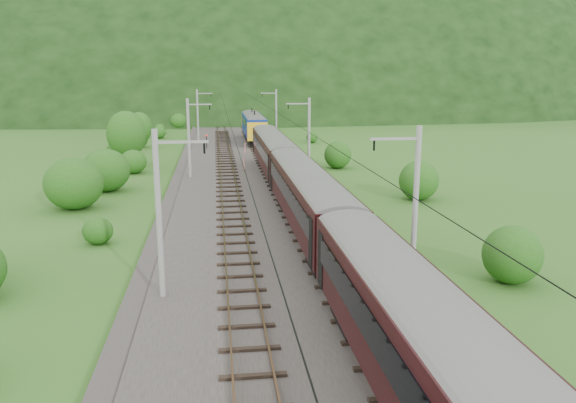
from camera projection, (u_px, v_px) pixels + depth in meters
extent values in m
plane|color=#30591C|center=(291.00, 295.00, 27.81)|extent=(600.00, 600.00, 0.00)
cube|color=#38332D|center=(271.00, 236.00, 37.45)|extent=(14.00, 220.00, 0.30)
cube|color=#513523|center=(224.00, 233.00, 36.98)|extent=(0.08, 220.00, 0.15)
cube|color=#513523|center=(246.00, 232.00, 37.16)|extent=(0.08, 220.00, 0.15)
cube|color=black|center=(235.00, 234.00, 37.10)|extent=(2.40, 220.00, 0.12)
cube|color=#513523|center=(296.00, 230.00, 37.58)|extent=(0.08, 220.00, 0.15)
cube|color=#513523|center=(317.00, 229.00, 37.76)|extent=(0.08, 220.00, 0.15)
cube|color=black|center=(306.00, 232.00, 37.70)|extent=(2.40, 220.00, 0.12)
cylinder|color=gray|center=(159.00, 215.00, 26.08)|extent=(0.28, 0.28, 8.00)
cube|color=gray|center=(182.00, 142.00, 25.47)|extent=(2.40, 0.12, 0.12)
cylinder|color=black|center=(204.00, 148.00, 25.66)|extent=(0.10, 0.10, 0.50)
cylinder|color=gray|center=(189.00, 138.00, 57.02)|extent=(0.28, 0.28, 8.00)
cube|color=gray|center=(200.00, 104.00, 56.41)|extent=(2.40, 0.12, 0.12)
cylinder|color=black|center=(210.00, 107.00, 56.60)|extent=(0.10, 0.10, 0.50)
cylinder|color=gray|center=(198.00, 115.00, 87.96)|extent=(0.28, 0.28, 8.00)
cube|color=gray|center=(205.00, 93.00, 87.35)|extent=(2.40, 0.12, 0.12)
cylinder|color=black|center=(211.00, 95.00, 87.54)|extent=(0.10, 0.10, 0.50)
cylinder|color=gray|center=(202.00, 105.00, 118.90)|extent=(0.28, 0.28, 8.00)
cube|color=gray|center=(207.00, 88.00, 118.29)|extent=(2.40, 0.12, 0.12)
cylinder|color=black|center=(212.00, 90.00, 118.48)|extent=(0.10, 0.10, 0.50)
cylinder|color=gray|center=(205.00, 98.00, 149.84)|extent=(0.28, 0.28, 8.00)
cube|color=gray|center=(209.00, 85.00, 149.23)|extent=(2.40, 0.12, 0.12)
cylinder|color=black|center=(212.00, 86.00, 149.42)|extent=(0.10, 0.10, 0.50)
cylinder|color=gray|center=(415.00, 207.00, 27.62)|extent=(0.28, 0.28, 8.00)
cube|color=gray|center=(395.00, 139.00, 26.72)|extent=(2.40, 0.12, 0.12)
cylinder|color=black|center=(374.00, 145.00, 26.66)|extent=(0.10, 0.10, 0.50)
cylinder|color=gray|center=(309.00, 137.00, 58.56)|extent=(0.28, 0.28, 8.00)
cube|color=gray|center=(298.00, 104.00, 57.66)|extent=(2.40, 0.12, 0.12)
cylinder|color=black|center=(288.00, 107.00, 57.60)|extent=(0.10, 0.10, 0.50)
cylinder|color=gray|center=(276.00, 115.00, 89.50)|extent=(0.28, 0.28, 8.00)
cube|color=gray|center=(269.00, 93.00, 88.59)|extent=(2.40, 0.12, 0.12)
cylinder|color=black|center=(262.00, 95.00, 88.54)|extent=(0.10, 0.10, 0.50)
cylinder|color=gray|center=(260.00, 104.00, 120.44)|extent=(0.28, 0.28, 8.00)
cube|color=gray|center=(255.00, 88.00, 119.53)|extent=(2.40, 0.12, 0.12)
cylinder|color=black|center=(250.00, 89.00, 119.48)|extent=(0.10, 0.10, 0.50)
cylinder|color=gray|center=(251.00, 98.00, 151.38)|extent=(0.28, 0.28, 8.00)
cube|color=gray|center=(246.00, 85.00, 150.47)|extent=(2.40, 0.12, 0.12)
cylinder|color=black|center=(243.00, 86.00, 150.42)|extent=(0.10, 0.10, 0.50)
cylinder|color=black|center=(233.00, 132.00, 35.60)|extent=(0.03, 198.00, 0.03)
cylinder|color=black|center=(307.00, 131.00, 36.19)|extent=(0.03, 198.00, 0.03)
ellipsoid|color=black|center=(222.00, 96.00, 279.20)|extent=(504.00, 360.00, 244.00)
cube|color=black|center=(434.00, 361.00, 15.64)|extent=(2.82, 21.38, 2.92)
cylinder|color=slate|center=(437.00, 318.00, 15.34)|extent=(2.82, 21.27, 2.82)
cube|color=black|center=(385.00, 353.00, 15.38)|extent=(0.05, 18.81, 1.12)
cube|color=black|center=(483.00, 347.00, 15.74)|extent=(0.05, 18.81, 1.12)
cube|color=black|center=(363.00, 313.00, 23.29)|extent=(2.14, 3.11, 0.87)
cube|color=black|center=(307.00, 196.00, 36.81)|extent=(2.82, 21.38, 2.92)
cylinder|color=slate|center=(308.00, 176.00, 36.52)|extent=(2.82, 21.27, 2.82)
cube|color=black|center=(286.00, 191.00, 36.56)|extent=(0.05, 18.81, 1.12)
cube|color=black|center=(329.00, 190.00, 36.91)|extent=(0.05, 18.81, 1.12)
cube|color=black|center=(330.00, 260.00, 30.00)|extent=(2.14, 3.11, 0.87)
cube|color=black|center=(292.00, 199.00, 44.47)|extent=(2.14, 3.11, 0.87)
cube|color=black|center=(273.00, 151.00, 57.99)|extent=(2.82, 21.38, 2.92)
cylinder|color=slate|center=(273.00, 138.00, 57.70)|extent=(2.82, 21.27, 2.82)
cube|color=black|center=(260.00, 148.00, 57.74)|extent=(0.05, 18.81, 1.12)
cube|color=black|center=(287.00, 147.00, 58.09)|extent=(0.05, 18.81, 1.12)
cube|color=black|center=(282.00, 183.00, 51.18)|extent=(2.14, 3.11, 0.87)
cube|color=black|center=(267.00, 159.00, 65.65)|extent=(2.14, 3.11, 0.87)
cube|color=navy|center=(253.00, 125.00, 87.63)|extent=(2.82, 17.49, 2.92)
cylinder|color=slate|center=(253.00, 116.00, 87.34)|extent=(2.82, 17.40, 2.82)
cube|color=black|center=(244.00, 123.00, 87.37)|extent=(0.05, 15.39, 1.12)
cube|color=black|center=(262.00, 122.00, 87.73)|extent=(0.05, 15.39, 1.12)
cube|color=black|center=(256.00, 141.00, 82.13)|extent=(2.14, 3.11, 0.87)
cube|color=black|center=(251.00, 133.00, 93.97)|extent=(2.14, 3.11, 0.87)
cube|color=yellow|center=(250.00, 122.00, 95.93)|extent=(2.87, 0.50, 2.62)
cube|color=yellow|center=(257.00, 132.00, 79.41)|extent=(2.87, 0.50, 2.62)
cube|color=black|center=(252.00, 111.00, 90.08)|extent=(0.08, 1.60, 0.87)
cylinder|color=red|center=(244.00, 164.00, 61.25)|extent=(0.17, 0.17, 1.56)
cylinder|color=red|center=(245.00, 149.00, 73.54)|extent=(0.17, 0.17, 1.58)
cylinder|color=black|center=(207.00, 142.00, 79.81)|extent=(0.13, 0.13, 1.80)
sphere|color=red|center=(206.00, 135.00, 79.60)|extent=(0.22, 0.22, 0.22)
ellipsoid|color=#235416|center=(98.00, 231.00, 36.00)|extent=(1.94, 1.94, 1.74)
ellipsoid|color=#235416|center=(74.00, 184.00, 45.04)|extent=(4.66, 4.66, 4.19)
ellipsoid|color=#235416|center=(106.00, 170.00, 51.87)|extent=(4.42, 4.42, 3.98)
ellipsoid|color=#235416|center=(133.00, 162.00, 61.34)|extent=(2.90, 2.90, 2.61)
ellipsoid|color=#235416|center=(118.00, 153.00, 67.84)|extent=(2.96, 2.96, 2.67)
ellipsoid|color=#235416|center=(131.00, 146.00, 76.97)|extent=(2.40, 2.40, 2.16)
ellipsoid|color=#235416|center=(139.00, 140.00, 83.50)|extent=(2.48, 2.48, 2.23)
ellipsoid|color=#235416|center=(159.00, 132.00, 94.67)|extent=(2.23, 2.23, 2.01)
ellipsoid|color=#235416|center=(160.00, 129.00, 102.07)|extent=(1.96, 1.96, 1.76)
ellipsoid|color=#235416|center=(179.00, 121.00, 111.54)|extent=(3.39, 3.39, 3.05)
ellipsoid|color=#235416|center=(185.00, 118.00, 119.80)|extent=(3.39, 3.39, 3.06)
cylinder|color=black|center=(74.00, 194.00, 46.21)|extent=(0.24, 0.24, 2.11)
ellipsoid|color=#235416|center=(73.00, 179.00, 45.94)|extent=(2.71, 2.71, 3.26)
cylinder|color=black|center=(127.00, 151.00, 66.15)|extent=(0.24, 0.24, 3.53)
ellipsoid|color=#235416|center=(126.00, 134.00, 65.70)|extent=(4.54, 4.54, 5.44)
cylinder|color=black|center=(140.00, 138.00, 82.31)|extent=(0.24, 0.24, 2.85)
ellipsoid|color=#235416|center=(140.00, 127.00, 81.95)|extent=(3.67, 3.67, 4.40)
ellipsoid|color=#235416|center=(512.00, 257.00, 29.21)|extent=(3.07, 3.07, 2.76)
ellipsoid|color=#235416|center=(419.00, 183.00, 48.45)|extent=(3.42, 3.42, 3.08)
ellipsoid|color=#235416|center=(338.00, 156.00, 64.74)|extent=(3.13, 3.13, 2.82)
ellipsoid|color=#235416|center=(312.00, 138.00, 88.61)|extent=(1.85, 1.85, 1.66)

